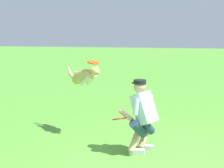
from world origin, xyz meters
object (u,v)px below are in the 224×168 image
(frisbee_held, at_px, (120,119))
(frisbee_flying, at_px, (93,62))
(person, at_px, (142,114))
(dog, at_px, (84,77))

(frisbee_held, bearing_deg, frisbee_flying, -53.59)
(person, relative_size, frisbee_held, 4.72)
(dog, relative_size, frisbee_flying, 3.67)
(dog, bearing_deg, frisbee_held, -9.65)
(person, bearing_deg, frisbee_flying, -7.99)
(person, xyz_separation_m, frisbee_held, (0.38, 0.05, -0.09))
(frisbee_flying, relative_size, frisbee_held, 0.89)
(frisbee_flying, distance_m, frisbee_held, 1.44)
(dog, xyz_separation_m, frisbee_flying, (-0.23, 0.12, 0.31))
(dog, distance_m, frisbee_held, 1.49)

